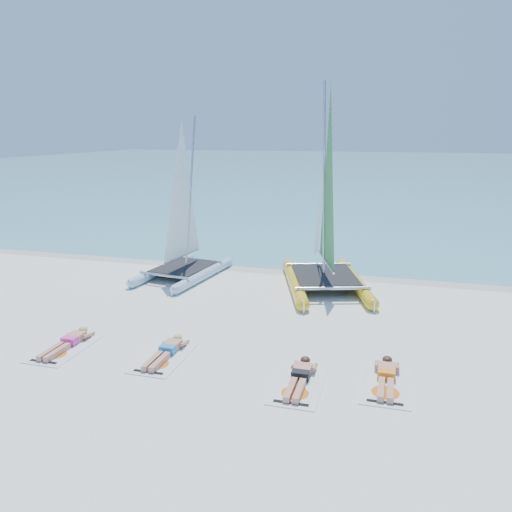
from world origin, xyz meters
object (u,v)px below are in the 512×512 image
Objects in this scene: sunbather_b at (167,350)px; towel_d at (386,385)px; catamaran_blue at (183,229)px; sunbather_a at (69,341)px; towel_c at (298,385)px; sunbather_c at (300,376)px; sunbather_d at (386,376)px; towel_b at (163,358)px; catamaran_yellow at (324,221)px; towel_a at (64,349)px.

towel_d is (5.02, -0.10, -0.11)m from sunbather_b.
catamaran_blue reaches higher than sunbather_a.
towel_c is at bearing -163.80° from towel_d.
sunbather_d is at bearing 16.20° from sunbather_c.
sunbather_b is 3.32m from towel_c.
sunbather_c is (3.26, -0.23, 0.11)m from towel_b.
sunbather_b is at bearing -179.00° from sunbather_d.
catamaran_yellow is at bearing 13.11° from catamaran_blue.
sunbather_c reaches higher than towel_c.
towel_b is at bearing -128.81° from catamaran_yellow.
sunbather_d is (7.29, -6.17, -1.63)m from catamaran_blue.
towel_a is at bearing -177.94° from towel_d.
sunbather_c is (0.00, 0.19, 0.11)m from towel_c.
catamaran_blue is 3.17× the size of towel_d.
towel_c is 1.89m from sunbather_d.
towel_d is at bearing 10.26° from sunbather_c.
sunbather_b is 0.93× the size of towel_c.
catamaran_yellow reaches higher than sunbather_a.
sunbather_a is 7.57m from sunbather_d.
towel_a is at bearing 177.66° from towel_c.
catamaran_yellow is at bearing 94.37° from towel_c.
sunbather_a is 1.00× the size of sunbather_c.
towel_c is 1.00× the size of towel_d.
catamaran_blue is 9.69m from sunbather_d.
catamaran_yellow is 7.74m from towel_b.
towel_b is (2.55, 0.18, 0.00)m from towel_a.
towel_c is 1.07× the size of sunbather_c.
towel_a is 7.58m from sunbather_d.
towel_a is at bearing -171.59° from sunbather_b.
sunbather_d is at bearing 1.00° from sunbather_b.
catamaran_blue is 3.17× the size of towel_c.
catamaran_blue is 8.99m from towel_c.
sunbather_a is at bearing -84.67° from catamaran_blue.
towel_b is 3.29m from towel_c.
towel_a is 1.00× the size of towel_d.
sunbather_a is 1.00× the size of sunbather_d.
sunbather_b is at bearing 169.36° from towel_c.
towel_b is at bearing -90.00° from sunbather_b.
towel_c is (3.26, -0.61, -0.11)m from sunbather_b.
sunbather_b is at bearing 8.41° from towel_a.
towel_b and towel_d have the same top height.
catamaran_blue is at bearing 109.95° from sunbather_b.
towel_b is at bearing 4.14° from towel_a.
catamaran_yellow is 9.10m from towel_a.
towel_a is at bearing 179.56° from sunbather_c.
towel_c is at bearing -7.36° from towel_b.
sunbather_a is at bearing -144.70° from catamaran_yellow.
sunbather_a is 0.93× the size of towel_c.
towel_a is 1.00× the size of towel_c.
sunbather_d is at bearing 3.19° from towel_b.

